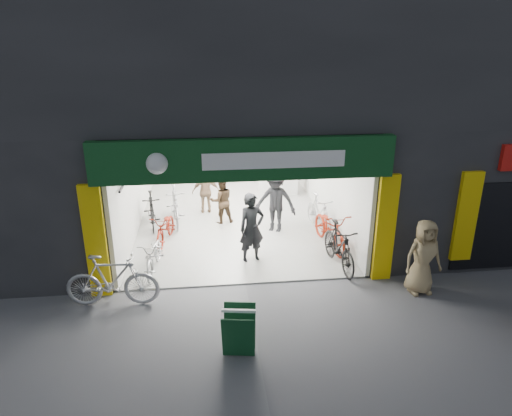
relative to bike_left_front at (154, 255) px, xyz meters
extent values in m
plane|color=#56565B|center=(2.16, -0.92, -0.45)|extent=(60.00, 60.00, 0.00)
cube|color=#232326|center=(3.16, 4.08, 5.30)|extent=(16.00, 10.00, 4.50)
cube|color=#232326|center=(-3.34, 4.08, 1.30)|extent=(5.00, 10.00, 3.50)
cube|color=#232326|center=(8.16, 4.08, 1.30)|extent=(6.00, 10.00, 3.50)
cube|color=#9E9E99|center=(2.16, 3.08, -0.43)|extent=(6.00, 8.00, 0.04)
cube|color=silver|center=(2.16, 7.18, 1.15)|extent=(6.00, 0.20, 3.20)
cube|color=silver|center=(-0.79, 3.08, 1.15)|extent=(0.10, 8.00, 3.20)
cube|color=silver|center=(5.11, 3.08, 1.15)|extent=(0.10, 8.00, 3.20)
cube|color=white|center=(2.16, 3.08, 2.80)|extent=(6.00, 8.00, 0.10)
cube|color=black|center=(2.16, -0.82, 2.90)|extent=(6.00, 0.30, 0.30)
cube|color=#0D3B18|center=(2.16, -1.04, 2.60)|extent=(6.40, 0.25, 0.90)
cube|color=white|center=(2.76, -1.18, 2.60)|extent=(3.00, 0.02, 0.35)
cube|color=yellow|center=(-1.09, -0.98, 0.85)|extent=(0.45, 0.12, 2.60)
cube|color=yellow|center=(5.41, -0.98, 0.85)|extent=(0.45, 0.12, 2.60)
cube|color=yellow|center=(7.36, -0.98, 1.05)|extent=(0.50, 0.12, 2.20)
cylinder|color=black|center=(-0.66, 2.48, 1.65)|extent=(0.06, 5.00, 0.06)
cube|color=silver|center=(3.96, 5.58, 0.05)|extent=(1.40, 0.60, 1.00)
cube|color=white|center=(2.16, 0.28, 2.73)|extent=(1.30, 0.35, 0.04)
cube|color=white|center=(2.16, 2.08, 2.73)|extent=(1.30, 0.35, 0.04)
cube|color=white|center=(2.16, 3.88, 2.73)|extent=(1.30, 0.35, 0.04)
cube|color=white|center=(2.16, 5.68, 2.73)|extent=(1.30, 0.35, 0.04)
imported|color=#ACADB1|center=(0.00, 0.00, 0.00)|extent=(0.72, 1.74, 0.89)
imported|color=black|center=(-0.34, 2.94, 0.08)|extent=(0.73, 1.81, 1.06)
imported|color=maroon|center=(0.16, 1.67, 0.01)|extent=(0.91, 1.81, 0.91)
imported|color=#A2A2A7|center=(0.36, 3.14, 0.15)|extent=(0.79, 2.02, 1.18)
imported|color=black|center=(4.55, -0.32, 0.14)|extent=(0.73, 1.98, 1.16)
imported|color=maroon|center=(4.66, 0.91, 0.10)|extent=(0.97, 2.14, 1.09)
imported|color=#B1B1B6|center=(4.66, 2.13, 0.09)|extent=(0.79, 1.84, 1.07)
imported|color=#AFB0B4|center=(-0.73, -1.45, 0.15)|extent=(2.02, 0.71, 1.19)
imported|color=black|center=(2.44, 0.28, 0.47)|extent=(0.77, 0.61, 1.84)
imported|color=#372719|center=(1.79, 2.98, 0.30)|extent=(0.82, 0.69, 1.49)
imported|color=black|center=(3.33, 2.13, 0.52)|extent=(1.43, 1.17, 1.92)
imported|color=#8A6B50|center=(1.32, 3.89, 0.31)|extent=(0.91, 0.42, 1.52)
imported|color=#9C855A|center=(6.06, -1.67, 0.42)|extent=(0.88, 0.61, 1.74)
cube|color=#0E391C|center=(1.78, -3.58, 0.03)|extent=(0.61, 0.31, 0.88)
cube|color=#0E391C|center=(1.84, -3.20, 0.03)|extent=(0.61, 0.31, 0.88)
cube|color=white|center=(1.81, -3.39, 0.46)|extent=(0.61, 0.15, 0.05)
camera|label=1|loc=(1.32, -10.29, 4.95)|focal=32.00mm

